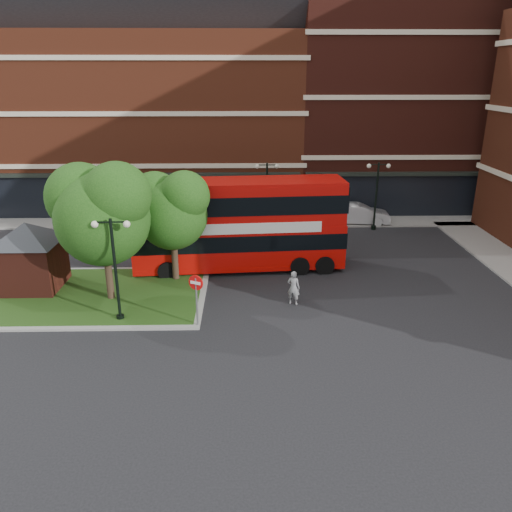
{
  "coord_description": "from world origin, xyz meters",
  "views": [
    {
      "loc": [
        0.44,
        -20.98,
        11.01
      ],
      "look_at": [
        0.97,
        3.48,
        2.0
      ],
      "focal_mm": 35.0,
      "sensor_mm": 36.0,
      "label": 1
    }
  ],
  "objects_px": {
    "woman": "(294,288)",
    "car_white": "(358,214)",
    "car_silver": "(245,216)",
    "bus": "(239,219)"
  },
  "relations": [
    {
      "from": "woman",
      "to": "car_white",
      "type": "bearing_deg",
      "value": -91.45
    },
    {
      "from": "bus",
      "to": "car_silver",
      "type": "height_order",
      "value": "bus"
    },
    {
      "from": "bus",
      "to": "woman",
      "type": "bearing_deg",
      "value": -65.55
    },
    {
      "from": "woman",
      "to": "car_white",
      "type": "xyz_separation_m",
      "value": [
        6.33,
        14.15,
        -0.11
      ]
    },
    {
      "from": "woman",
      "to": "car_silver",
      "type": "xyz_separation_m",
      "value": [
        -2.4,
        14.15,
        -0.19
      ]
    },
    {
      "from": "woman",
      "to": "car_silver",
      "type": "relative_size",
      "value": 0.43
    },
    {
      "from": "car_silver",
      "to": "car_white",
      "type": "bearing_deg",
      "value": -82.17
    },
    {
      "from": "bus",
      "to": "car_white",
      "type": "distance_m",
      "value": 13.08
    },
    {
      "from": "bus",
      "to": "woman",
      "type": "height_order",
      "value": "bus"
    },
    {
      "from": "bus",
      "to": "woman",
      "type": "xyz_separation_m",
      "value": [
        2.77,
        -5.04,
        -2.16
      ]
    }
  ]
}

